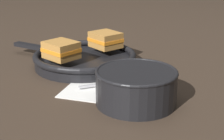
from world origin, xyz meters
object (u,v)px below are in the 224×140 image
Objects in this scene: soup_bowl at (136,85)px; sandwich_near_right at (106,40)px; spoon at (125,81)px; skillet at (84,59)px; sandwich_near_left at (61,50)px.

soup_bowl is 0.33m from sandwich_near_right.
sandwich_near_right reaches higher than spoon.
sandwich_near_right is (-0.09, 0.18, 0.06)m from spoon.
soup_bowl reaches higher than spoon.
soup_bowl is at bearing -50.90° from skillet.
skillet reaches higher than spoon.
soup_bowl is 1.58× the size of sandwich_near_right.
skillet is at bearing 129.10° from soup_bowl.
soup_bowl is 0.29m from skillet.
sandwich_near_left is at bearing -124.76° from sandwich_near_right.
sandwich_near_left is 0.99× the size of sandwich_near_right.
spoon is 1.39× the size of sandwich_near_left.
soup_bowl reaches higher than skillet.
spoon is 1.37× the size of sandwich_near_right.
soup_bowl is 0.43× the size of skillet.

